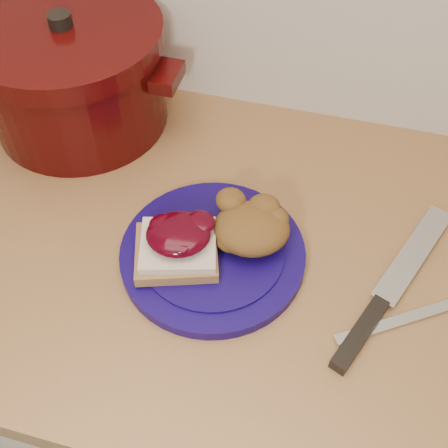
% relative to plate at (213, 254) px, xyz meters
% --- Properties ---
extents(base_cabinet, '(4.00, 0.60, 0.86)m').
position_rel_plate_xyz_m(base_cabinet, '(0.01, 0.03, -0.48)').
color(base_cabinet, beige).
rests_on(base_cabinet, floor).
extents(plate, '(0.29, 0.29, 0.02)m').
position_rel_plate_xyz_m(plate, '(0.00, 0.00, 0.00)').
color(plate, '#10054C').
rests_on(plate, wood_countertop).
extents(sandwich, '(0.13, 0.12, 0.05)m').
position_rel_plate_xyz_m(sandwich, '(-0.04, -0.02, 0.03)').
color(sandwich, olive).
rests_on(sandwich, plate).
extents(stuffing_mound, '(0.11, 0.10, 0.05)m').
position_rel_plate_xyz_m(stuffing_mound, '(0.04, 0.03, 0.04)').
color(stuffing_mound, brown).
rests_on(stuffing_mound, plate).
extents(chef_knife, '(0.13, 0.28, 0.02)m').
position_rel_plate_xyz_m(chef_knife, '(0.21, -0.03, 0.00)').
color(chef_knife, black).
rests_on(chef_knife, wood_countertop).
extents(butter_knife, '(0.16, 0.11, 0.00)m').
position_rel_plate_xyz_m(butter_knife, '(0.25, -0.03, -0.00)').
color(butter_knife, silver).
rests_on(butter_knife, wood_countertop).
extents(dutch_oven, '(0.34, 0.29, 0.18)m').
position_rel_plate_xyz_m(dutch_oven, '(-0.28, 0.22, 0.08)').
color(dutch_oven, '#350505').
rests_on(dutch_oven, wood_countertop).
extents(pepper_grinder, '(0.07, 0.07, 0.14)m').
position_rel_plate_xyz_m(pepper_grinder, '(-0.36, 0.25, 0.06)').
color(pepper_grinder, black).
rests_on(pepper_grinder, wood_countertop).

